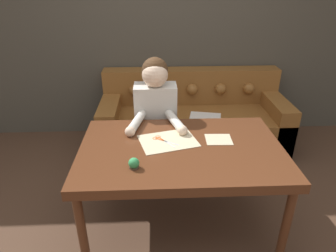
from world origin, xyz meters
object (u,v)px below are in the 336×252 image
object	(u,v)px
pin_cushion	(134,164)
scissors	(161,140)
dining_table	(181,155)
person	(156,122)
couch	(192,121)

from	to	relation	value
pin_cushion	scissors	bearing A→B (deg)	62.40
dining_table	pin_cushion	bearing A→B (deg)	-142.81
dining_table	person	xyz separation A→B (m)	(-0.18, 0.61, -0.03)
scissors	pin_cushion	size ratio (longest dim) A/B	2.73
scissors	pin_cushion	world-z (taller)	pin_cushion
dining_table	person	world-z (taller)	person
person	pin_cushion	distance (m)	0.88
dining_table	pin_cushion	size ratio (longest dim) A/B	20.38
dining_table	scissors	world-z (taller)	scissors
couch	person	world-z (taller)	person
couch	pin_cushion	xyz separation A→B (m)	(-0.57, -1.53, 0.45)
person	scissors	distance (m)	0.52
dining_table	scissors	xyz separation A→B (m)	(-0.14, 0.11, 0.07)
dining_table	couch	distance (m)	1.35
dining_table	couch	world-z (taller)	couch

